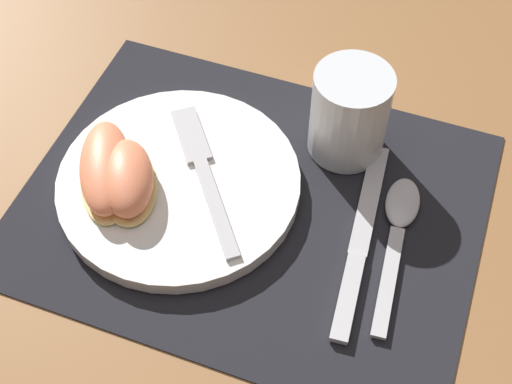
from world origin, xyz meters
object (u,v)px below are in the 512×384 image
(knife, at_px, (360,241))
(spoon, at_px, (399,222))
(fork, at_px, (202,167))
(citrus_wedge_1, at_px, (127,179))
(juice_glass, at_px, (349,117))
(citrus_wedge_0, at_px, (106,169))
(plate, at_px, (179,183))

(knife, bearing_deg, spoon, 47.68)
(fork, bearing_deg, citrus_wedge_1, -139.87)
(juice_glass, distance_m, fork, 0.16)
(knife, bearing_deg, fork, 173.21)
(spoon, height_order, citrus_wedge_0, citrus_wedge_0)
(juice_glass, relative_size, knife, 0.43)
(juice_glass, relative_size, citrus_wedge_1, 0.89)
(plate, relative_size, spoon, 1.35)
(plate, height_order, fork, fork)
(citrus_wedge_0, distance_m, citrus_wedge_1, 0.03)
(plate, height_order, citrus_wedge_0, citrus_wedge_0)
(plate, distance_m, fork, 0.03)
(spoon, bearing_deg, plate, -171.70)
(citrus_wedge_1, bearing_deg, citrus_wedge_0, 167.78)
(juice_glass, bearing_deg, citrus_wedge_0, -146.88)
(fork, height_order, citrus_wedge_0, citrus_wedge_0)
(citrus_wedge_0, bearing_deg, citrus_wedge_1, -12.22)
(fork, bearing_deg, juice_glass, 36.86)
(spoon, distance_m, citrus_wedge_1, 0.27)
(fork, relative_size, citrus_wedge_1, 1.49)
(fork, relative_size, citrus_wedge_0, 1.25)
(spoon, xyz_separation_m, citrus_wedge_0, (-0.29, -0.06, 0.03))
(juice_glass, distance_m, citrus_wedge_1, 0.23)
(citrus_wedge_0, xyz_separation_m, citrus_wedge_1, (0.03, -0.01, 0.00))
(citrus_wedge_1, bearing_deg, spoon, 13.25)
(juice_glass, distance_m, citrus_wedge_0, 0.25)
(plate, bearing_deg, spoon, 8.30)
(spoon, bearing_deg, citrus_wedge_0, -169.05)
(spoon, bearing_deg, fork, -176.44)
(plate, distance_m, spoon, 0.22)
(citrus_wedge_0, bearing_deg, plate, 19.33)
(spoon, relative_size, citrus_wedge_1, 1.62)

